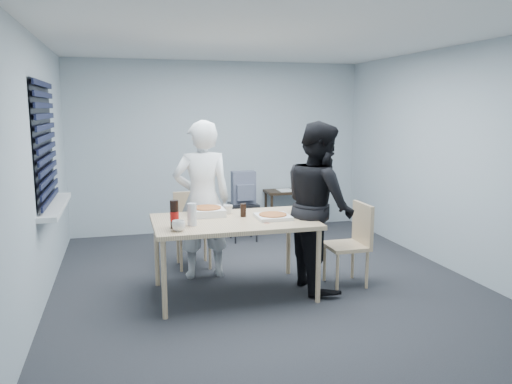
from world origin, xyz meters
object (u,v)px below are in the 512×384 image
object	(u,v)px
dining_table	(234,225)
person_white	(202,200)
side_table	(294,195)
mug_b	(228,209)
stool	(243,211)
mug_a	(179,226)
soda_bottle	(174,215)
chair_far	(192,223)
backpack	(244,188)
person_black	(319,206)
chair_right	(353,238)

from	to	relation	value
dining_table	person_white	distance (m)	0.69
side_table	mug_b	bearing A→B (deg)	-124.48
dining_table	stool	size ratio (longest dim) A/B	2.96
mug_a	soda_bottle	world-z (taller)	soda_bottle
person_white	soda_bottle	world-z (taller)	person_white
chair_far	stool	world-z (taller)	chair_far
side_table	backpack	size ratio (longest dim) A/B	1.98
mug_a	mug_b	xyz separation A→B (m)	(0.60, 0.62, -0.00)
chair_far	person_black	world-z (taller)	person_black
chair_far	stool	xyz separation A→B (m)	(0.87, 0.93, -0.08)
stool	backpack	size ratio (longest dim) A/B	1.17
person_black	backpack	distance (m)	2.07
person_white	soda_bottle	xyz separation A→B (m)	(-0.40, -0.84, 0.03)
person_white	backpack	size ratio (longest dim) A/B	3.80
dining_table	soda_bottle	xyz separation A→B (m)	(-0.61, -0.21, 0.19)
chair_far	chair_right	size ratio (longest dim) A/B	1.00
backpack	soda_bottle	bearing A→B (deg)	-142.44
person_black	mug_a	xyz separation A→B (m)	(-1.51, -0.30, -0.05)
person_black	backpack	world-z (taller)	person_black
backpack	mug_b	bearing A→B (deg)	-132.86
chair_far	chair_right	distance (m)	1.96
side_table	person_white	bearing A→B (deg)	-132.70
side_table	stool	bearing A→B (deg)	-151.21
dining_table	stool	distance (m)	2.14
chair_far	stool	bearing A→B (deg)	46.79
backpack	mug_b	world-z (taller)	backpack
backpack	side_table	bearing A→B (deg)	5.63
stool	chair_right	bearing A→B (deg)	-71.26
dining_table	person_white	size ratio (longest dim) A/B	0.91
side_table	mug_b	world-z (taller)	mug_b
chair_far	person_black	distance (m)	1.68
person_black	mug_a	world-z (taller)	person_black
stool	soda_bottle	distance (m)	2.59
stool	soda_bottle	xyz separation A→B (m)	(-1.22, -2.24, 0.48)
chair_far	person_white	world-z (taller)	person_white
dining_table	mug_b	xyz separation A→B (m)	(0.01, 0.29, 0.11)
person_white	person_black	xyz separation A→B (m)	(1.13, -0.66, 0.00)
person_black	mug_b	distance (m)	0.97
dining_table	chair_far	distance (m)	1.15
person_white	person_black	bearing A→B (deg)	149.81
backpack	soda_bottle	world-z (taller)	soda_bottle
side_table	soda_bottle	world-z (taller)	soda_bottle
dining_table	chair_far	bearing A→B (deg)	103.88
person_white	side_table	xyz separation A→B (m)	(1.78, 1.93, -0.35)
person_white	mug_a	xyz separation A→B (m)	(-0.38, -0.96, -0.05)
person_black	chair_far	bearing A→B (deg)	46.52
chair_far	mug_a	bearing A→B (deg)	-102.56
chair_right	backpack	world-z (taller)	backpack
mug_b	soda_bottle	world-z (taller)	soda_bottle
person_black	soda_bottle	world-z (taller)	person_black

